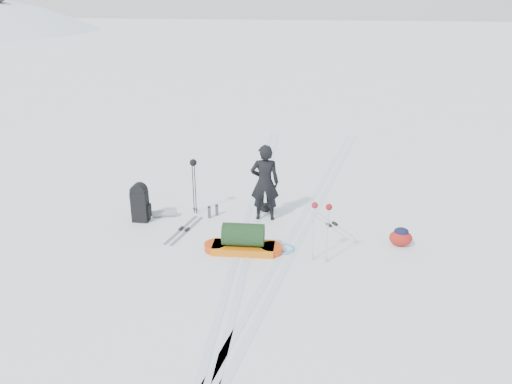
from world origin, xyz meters
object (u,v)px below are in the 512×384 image
skier (265,183)px  pulk_sled (243,241)px  ski_poles_black (193,169)px  expedition_rucksack (143,203)px

skier → pulk_sled: 1.86m
skier → pulk_sled: bearing=75.7°
skier → ski_poles_black: size_ratio=1.33×
pulk_sled → expedition_rucksack: 2.90m
skier → expedition_rucksack: skier is taller
expedition_rucksack → ski_poles_black: 1.45m
skier → expedition_rucksack: bearing=3.4°
pulk_sled → skier: bearing=79.7°
pulk_sled → expedition_rucksack: expedition_rucksack is taller
skier → expedition_rucksack: 2.94m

